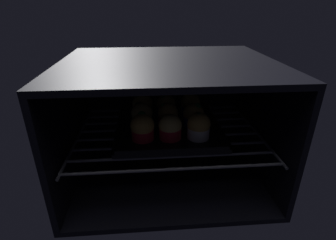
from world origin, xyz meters
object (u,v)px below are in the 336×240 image
at_px(muffin_row2_col0, 142,106).
at_px(muffin_row2_col1, 166,106).
at_px(muffin_row0_col0, 142,128).
at_px(muffin_row0_col2, 199,126).
at_px(muffin_row1_col2, 193,116).
at_px(baking_tray, 168,127).
at_px(muffin_row0_col1, 170,128).
at_px(muffin_row1_col1, 168,115).
at_px(muffin_row2_col2, 190,105).
at_px(muffin_row1_col0, 142,116).

bearing_deg(muffin_row2_col0, muffin_row2_col1, -1.03).
bearing_deg(muffin_row2_col0, muffin_row0_col0, -89.31).
bearing_deg(muffin_row0_col2, muffin_row1_col2, 90.84).
distance_m(baking_tray, muffin_row0_col2, 0.12).
bearing_deg(muffin_row0_col1, muffin_row1_col1, 89.86).
bearing_deg(muffin_row2_col0, muffin_row2_col2, -0.56).
distance_m(muffin_row1_col2, muffin_row2_col1, 0.11).
distance_m(muffin_row0_col1, muffin_row1_col2, 0.11).
xyz_separation_m(muffin_row1_col0, muffin_row2_col0, (0.00, 0.08, 0.00)).
bearing_deg(muffin_row2_col0, muffin_row1_col1, -44.87).
height_order(muffin_row1_col1, muffin_row2_col2, muffin_row2_col2).
bearing_deg(muffin_row0_col2, muffin_row1_col0, 151.73).
xyz_separation_m(muffin_row0_col1, muffin_row2_col1, (0.00, 0.16, 0.00)).
distance_m(muffin_row2_col1, muffin_row2_col2, 0.08).
relative_size(muffin_row2_col1, muffin_row2_col2, 0.97).
bearing_deg(muffin_row0_col0, muffin_row0_col2, -1.68).
bearing_deg(muffin_row1_col0, muffin_row0_col2, -28.27).
bearing_deg(muffin_row2_col0, muffin_row0_col2, -45.95).
bearing_deg(muffin_row0_col1, muffin_row1_col2, 43.45).
distance_m(muffin_row0_col0, muffin_row2_col2, 0.22).
relative_size(muffin_row1_col0, muffin_row1_col2, 1.00).
relative_size(muffin_row1_col1, muffin_row2_col1, 0.99).
bearing_deg(muffin_row2_col1, muffin_row1_col1, -90.08).
height_order(baking_tray, muffin_row0_col1, muffin_row0_col1).
relative_size(baking_tray, muffin_row1_col1, 4.23).
distance_m(muffin_row0_col2, muffin_row1_col0, 0.18).
distance_m(muffin_row2_col0, muffin_row2_col2, 0.16).
bearing_deg(baking_tray, muffin_row0_col0, -135.13).
xyz_separation_m(baking_tray, muffin_row1_col2, (0.08, -0.00, 0.04)).
height_order(baking_tray, muffin_row0_col2, muffin_row0_col2).
relative_size(muffin_row0_col2, muffin_row2_col2, 0.99).
bearing_deg(baking_tray, muffin_row1_col2, -2.34).
height_order(muffin_row0_col2, muffin_row1_col0, same).
relative_size(baking_tray, muffin_row0_col2, 4.10).
bearing_deg(muffin_row2_col1, muffin_row0_col2, -63.92).
height_order(baking_tray, muffin_row0_col0, muffin_row0_col0).
height_order(muffin_row1_col2, muffin_row2_col2, same).
bearing_deg(muffin_row2_col2, muffin_row1_col0, -154.53).
relative_size(muffin_row1_col1, muffin_row2_col0, 0.92).
relative_size(muffin_row1_col0, muffin_row2_col1, 1.03).
height_order(muffin_row1_col1, muffin_row2_col1, same).
bearing_deg(muffin_row0_col2, muffin_row1_col1, 133.02).
height_order(baking_tray, muffin_row2_col1, muffin_row2_col1).
distance_m(muffin_row0_col0, muffin_row2_col0, 0.16).
bearing_deg(muffin_row2_col1, muffin_row2_col2, -0.10).
height_order(muffin_row0_col0, muffin_row2_col0, same).
xyz_separation_m(muffin_row2_col0, muffin_row2_col1, (0.08, -0.00, -0.00)).
xyz_separation_m(baking_tray, muffin_row0_col1, (-0.00, -0.08, 0.04)).
height_order(muffin_row2_col0, muffin_row2_col1, muffin_row2_col0).
relative_size(muffin_row0_col2, muffin_row2_col0, 0.95).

